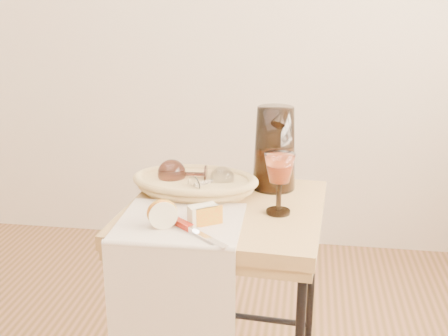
% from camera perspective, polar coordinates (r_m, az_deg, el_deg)
% --- Properties ---
extents(side_table, '(0.59, 0.59, 0.70)m').
position_cam_1_polar(side_table, '(1.76, 0.10, -14.54)').
color(side_table, brown).
rests_on(side_table, floor).
extents(tea_towel, '(0.34, 0.30, 0.01)m').
position_cam_1_polar(tea_towel, '(1.49, -4.51, -5.54)').
color(tea_towel, beige).
rests_on(tea_towel, side_table).
extents(bread_basket, '(0.35, 0.25, 0.05)m').
position_cam_1_polar(bread_basket, '(1.69, -2.98, -1.77)').
color(bread_basket, '#A27A50').
rests_on(bread_basket, side_table).
extents(goblet_lying_a, '(0.15, 0.10, 0.09)m').
position_cam_1_polar(goblet_lying_a, '(1.70, -3.89, -0.60)').
color(goblet_lying_a, '#563028').
rests_on(goblet_lying_a, bread_basket).
extents(goblet_lying_b, '(0.14, 0.14, 0.07)m').
position_cam_1_polar(goblet_lying_b, '(1.65, -1.42, -1.36)').
color(goblet_lying_b, white).
rests_on(goblet_lying_b, bread_basket).
extents(pitcher, '(0.24, 0.29, 0.30)m').
position_cam_1_polar(pitcher, '(1.71, 5.22, 2.03)').
color(pitcher, black).
rests_on(pitcher, side_table).
extents(wine_goblet, '(0.11, 0.11, 0.17)m').
position_cam_1_polar(wine_goblet, '(1.52, 5.68, -1.60)').
color(wine_goblet, white).
rests_on(wine_goblet, side_table).
extents(apple_half, '(0.09, 0.07, 0.07)m').
position_cam_1_polar(apple_half, '(1.45, -6.38, -4.59)').
color(apple_half, red).
rests_on(apple_half, tea_towel).
extents(apple_wedge, '(0.08, 0.07, 0.05)m').
position_cam_1_polar(apple_wedge, '(1.46, -2.17, -4.80)').
color(apple_wedge, beige).
rests_on(apple_wedge, tea_towel).
extents(table_knife, '(0.17, 0.16, 0.02)m').
position_cam_1_polar(table_knife, '(1.41, -2.93, -6.46)').
color(table_knife, silver).
rests_on(table_knife, tea_towel).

